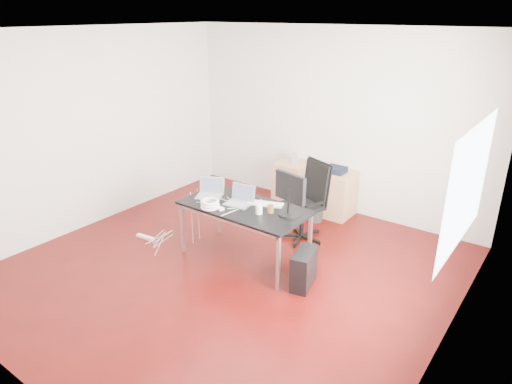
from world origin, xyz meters
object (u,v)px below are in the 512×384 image
Objects in this scene: desk at (244,210)px; filing_cabinet_right at (336,194)px; office_chair at (308,197)px; pc_tower at (304,269)px; filing_cabinet_left at (292,183)px.

desk is 2.29× the size of filing_cabinet_right.
office_chair reaches higher than pc_tower.
pc_tower is (0.60, -1.08, -0.39)m from office_chair.
filing_cabinet_right is at bearing 0.00° from filing_cabinet_left.
office_chair is 1.54× the size of filing_cabinet_right.
desk is 1.96m from filing_cabinet_right.
office_chair is 1.54× the size of filing_cabinet_left.
filing_cabinet_left is (-0.82, 0.92, -0.26)m from office_chair.
filing_cabinet_right is 2.10m from pc_tower.
filing_cabinet_left is (-0.49, 1.91, -0.33)m from desk.
filing_cabinet_right is at bearing 80.73° from desk.
desk is 1.04m from pc_tower.
filing_cabinet_right is at bearing 93.67° from pc_tower.
filing_cabinet_left is at bearing 153.60° from office_chair.
pc_tower is at bearing -72.78° from filing_cabinet_right.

